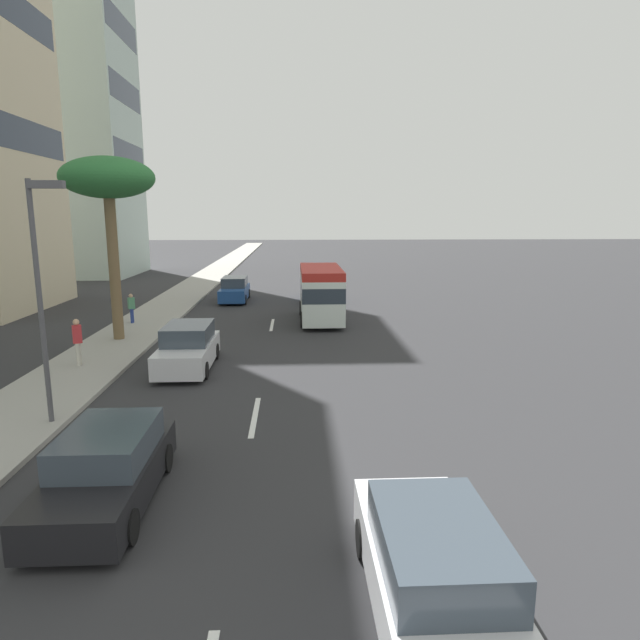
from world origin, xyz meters
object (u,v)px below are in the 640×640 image
car_second (107,469)px  pedestrian_near_lamp (77,340)px  car_fifth (433,570)px  pedestrian_mid_block (131,307)px  street_lamp (42,275)px  palm_tree (108,182)px  car_fourth (320,290)px  car_third (188,348)px  car_sixth (235,290)px  minibus_lead (321,292)px

car_second → pedestrian_near_lamp: 10.95m
car_fifth → pedestrian_near_lamp: size_ratio=2.57×
pedestrian_mid_block → street_lamp: (-14.14, -1.95, 3.22)m
car_second → car_fifth: (-3.50, -5.78, 0.04)m
pedestrian_near_lamp → pedestrian_mid_block: (8.35, 0.40, -0.15)m
pedestrian_near_lamp → palm_tree: size_ratio=0.22×
car_fourth → car_third: bearing=160.6°
car_sixth → street_lamp: 22.79m
car_fifth → palm_tree: size_ratio=0.56×
minibus_lead → car_second: 19.92m
car_sixth → street_lamp: bearing=-6.7°
car_sixth → palm_tree: (-12.03, 4.10, 6.46)m
minibus_lead → palm_tree: 12.06m
car_fifth → pedestrian_near_lamp: 16.93m
car_third → palm_tree: size_ratio=0.55×
car_third → pedestrian_near_lamp: 4.17m
car_fourth → car_fifth: car_fifth is taller
car_sixth → pedestrian_near_lamp: (-16.59, 4.18, 0.38)m
car_fifth → pedestrian_near_lamp: bearing=37.0°
minibus_lead → car_fourth: minibus_lead is taller
pedestrian_near_lamp → palm_tree: bearing=-117.2°
car_sixth → car_fifth: bearing=11.3°
palm_tree → minibus_lead: bearing=-64.5°
minibus_lead → car_third: minibus_lead is taller
minibus_lead → pedestrian_mid_block: (-0.80, 10.12, -0.63)m
car_third → pedestrian_near_lamp: bearing=-91.3°
car_second → palm_tree: size_ratio=0.55×
minibus_lead → pedestrian_mid_block: 10.17m
car_sixth → pedestrian_mid_block: size_ratio=2.95×
minibus_lead → street_lamp: (-14.94, 8.17, 2.58)m
car_fourth → pedestrian_mid_block: (-8.23, 10.41, 0.25)m
pedestrian_mid_block → car_fourth: bearing=-176.3°
car_third → street_lamp: size_ratio=0.69×
car_fourth → palm_tree: palm_tree is taller
pedestrian_near_lamp → car_sixth: bearing=-130.4°
car_second → street_lamp: bearing=-146.1°
minibus_lead → palm_tree: bearing=115.5°
street_lamp → car_fourth: bearing=-20.7°
minibus_lead → car_fourth: size_ratio=1.33×
car_fourth → palm_tree: 16.89m
minibus_lead → pedestrian_near_lamp: bearing=133.3°
pedestrian_mid_block → pedestrian_near_lamp: bearing=58.1°
car_third → car_sixth: car_third is taller
car_sixth → palm_tree: size_ratio=0.56×
car_fourth → pedestrian_near_lamp: bearing=148.9°
car_fourth → car_fifth: 30.11m
car_second → street_lamp: street_lamp is taller
car_fifth → minibus_lead: bearing=1.2°
car_third → car_fourth: car_third is taller
car_fourth → street_lamp: street_lamp is taller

